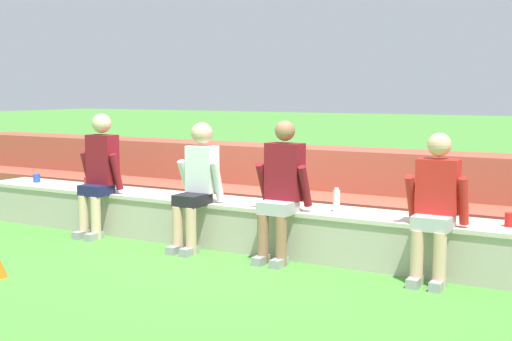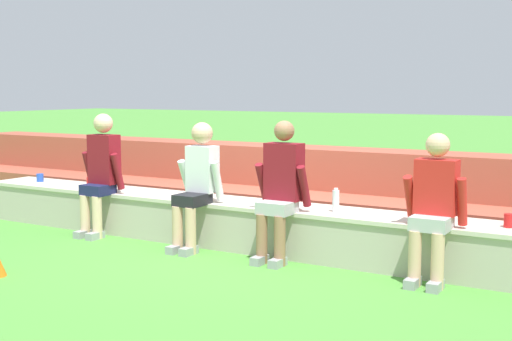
{
  "view_description": "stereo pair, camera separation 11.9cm",
  "coord_description": "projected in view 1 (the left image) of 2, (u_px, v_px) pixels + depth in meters",
  "views": [
    {
      "loc": [
        3.6,
        -5.79,
        1.67
      ],
      "look_at": [
        0.15,
        0.3,
        0.83
      ],
      "focal_mm": 47.43,
      "sensor_mm": 36.0,
      "label": 1
    },
    {
      "loc": [
        3.7,
        -5.73,
        1.67
      ],
      "look_at": [
        0.15,
        0.3,
        0.83
      ],
      "focal_mm": 47.43,
      "sensor_mm": 36.0,
      "label": 2
    }
  ],
  "objects": [
    {
      "name": "person_far_left",
      "position": [
        99.0,
        171.0,
        7.7
      ],
      "size": [
        0.52,
        0.5,
        1.4
      ],
      "color": "beige",
      "rests_on": "ground"
    },
    {
      "name": "person_center",
      "position": [
        281.0,
        187.0,
        6.57
      ],
      "size": [
        0.54,
        0.51,
        1.37
      ],
      "color": "#996B4C",
      "rests_on": "ground"
    },
    {
      "name": "plastic_cup_right_end",
      "position": [
        509.0,
        220.0,
        5.86
      ],
      "size": [
        0.08,
        0.08,
        0.12
      ],
      "primitive_type": "cylinder",
      "color": "red",
      "rests_on": "stone_seating_wall"
    },
    {
      "name": "plastic_cup_left_end",
      "position": [
        37.0,
        178.0,
        8.69
      ],
      "size": [
        0.09,
        0.09,
        0.1
      ],
      "primitive_type": "cylinder",
      "color": "blue",
      "rests_on": "stone_seating_wall"
    },
    {
      "name": "brick_bleachers",
      "position": [
        294.0,
        194.0,
        8.22
      ],
      "size": [
        11.19,
        1.29,
        0.97
      ],
      "color": "#A54E3A",
      "rests_on": "ground"
    },
    {
      "name": "stone_seating_wall",
      "position": [
        244.0,
        223.0,
        7.18
      ],
      "size": [
        7.32,
        0.63,
        0.49
      ],
      "color": "#B7AF9E",
      "rests_on": "ground"
    },
    {
      "name": "plastic_cup_middle",
      "position": [
        88.0,
        182.0,
        8.3
      ],
      "size": [
        0.09,
        0.09,
        0.11
      ],
      "primitive_type": "cylinder",
      "color": "red",
      "rests_on": "stone_seating_wall"
    },
    {
      "name": "person_left_of_center",
      "position": [
        197.0,
        182.0,
        7.05
      ],
      "size": [
        0.49,
        0.6,
        1.33
      ],
      "color": "#DBAD89",
      "rests_on": "ground"
    },
    {
      "name": "water_bottle_center_gap",
      "position": [
        336.0,
        201.0,
        6.56
      ],
      "size": [
        0.07,
        0.07,
        0.24
      ],
      "color": "silver",
      "rests_on": "stone_seating_wall"
    },
    {
      "name": "water_bottle_near_right",
      "position": [
        270.0,
        193.0,
        6.98
      ],
      "size": [
        0.08,
        0.08,
        0.26
      ],
      "color": "silver",
      "rests_on": "stone_seating_wall"
    },
    {
      "name": "person_right_of_center",
      "position": [
        435.0,
        204.0,
        5.82
      ],
      "size": [
        0.53,
        0.51,
        1.3
      ],
      "color": "#DBAD89",
      "rests_on": "ground"
    },
    {
      "name": "ground_plane",
      "position": [
        229.0,
        253.0,
        6.96
      ],
      "size": [
        80.0,
        80.0,
        0.0
      ],
      "primitive_type": "plane",
      "color": "#4C9338"
    }
  ]
}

